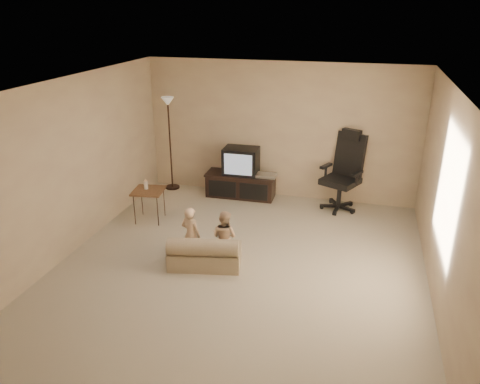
% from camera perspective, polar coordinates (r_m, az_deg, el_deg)
% --- Properties ---
extents(floor, '(5.50, 5.50, 0.00)m').
position_cam_1_polar(floor, '(6.62, 0.03, -9.05)').
color(floor, '#B1A88D').
rests_on(floor, ground).
extents(room_shell, '(5.50, 5.50, 5.50)m').
position_cam_1_polar(room_shell, '(5.98, 0.03, 3.51)').
color(room_shell, white).
rests_on(room_shell, floor).
extents(tv_stand, '(1.34, 0.51, 0.95)m').
position_cam_1_polar(tv_stand, '(8.79, 0.14, 1.88)').
color(tv_stand, black).
rests_on(tv_stand, floor).
extents(office_chair, '(0.87, 0.88, 1.41)m').
position_cam_1_polar(office_chair, '(8.43, 12.41, 1.27)').
color(office_chair, black).
rests_on(office_chair, floor).
extents(side_table, '(0.56, 0.56, 0.74)m').
position_cam_1_polar(side_table, '(7.90, -11.13, 0.14)').
color(side_table, brown).
rests_on(side_table, floor).
extents(floor_lamp, '(0.28, 0.28, 1.81)m').
position_cam_1_polar(floor_lamp, '(9.03, -8.66, 8.32)').
color(floor_lamp, black).
rests_on(floor_lamp, floor).
extents(child_sofa, '(1.07, 0.74, 0.48)m').
position_cam_1_polar(child_sofa, '(6.55, -4.35, -7.52)').
color(child_sofa, tan).
rests_on(child_sofa, floor).
extents(toddler_left, '(0.35, 0.29, 0.83)m').
position_cam_1_polar(toddler_left, '(6.59, -6.00, -5.21)').
color(toddler_left, '#DFB48B').
rests_on(toddler_left, floor).
extents(toddler_right, '(0.43, 0.31, 0.79)m').
position_cam_1_polar(toddler_right, '(6.55, -1.90, -5.50)').
color(toddler_right, '#DFB48B').
rests_on(toddler_right, floor).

